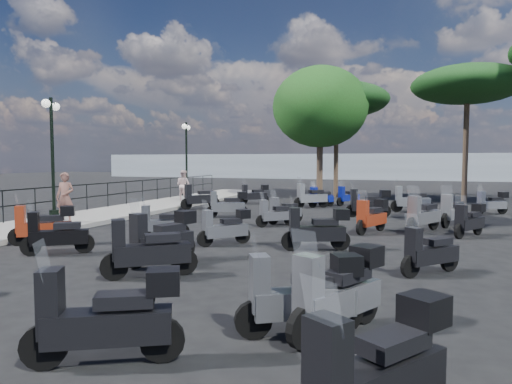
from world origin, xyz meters
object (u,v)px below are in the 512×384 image
(scooter_23, at_px, (411,201))
(scooter_22, at_px, (372,217))
(scooter_26, at_px, (429,253))
(broadleaf_tree, at_px, (320,107))
(scooter_10, at_px, (227,205))
(scooter_7, at_px, (56,236))
(scooter_13, at_px, (147,252))
(scooter_18, at_px, (377,373))
(pine_0, at_px, (468,85))
(scooter_8, at_px, (162,238))
(lamp_post_1, at_px, (52,149))
(scooter_4, at_px, (199,198))
(lamp_post_2, at_px, (186,155))
(scooter_19, at_px, (302,296))
(scooter_20, at_px, (317,230))
(scooter_11, at_px, (311,197))
(scooter_29, at_px, (492,203))
(scooter_16, at_px, (369,204))
(scooter_21, at_px, (423,216))
(scooter_17, at_px, (320,197))
(woman, at_px, (65,197))
(pedestrian_far, at_px, (183,185))
(scooter_15, at_px, (285,212))
(scooter_3, at_px, (161,224))
(scooter_30, at_px, (348,197))
(pine_2, at_px, (337,101))
(scooter_9, at_px, (275,215))
(scooter_27, at_px, (469,221))
(scooter_31, at_px, (321,198))
(scooter_12, at_px, (106,319))
(scooter_5, at_px, (254,195))
(scooter_28, at_px, (453,212))
(scooter_25, at_px, (338,294))

(scooter_23, bearing_deg, scooter_22, 156.51)
(scooter_26, height_order, broadleaf_tree, broadleaf_tree)
(scooter_10, bearing_deg, scooter_23, -89.10)
(scooter_7, bearing_deg, scooter_22, -85.46)
(scooter_13, height_order, scooter_18, scooter_13)
(pine_0, bearing_deg, scooter_8, -113.10)
(lamp_post_1, xyz_separation_m, scooter_4, (3.26, 5.39, -2.13))
(scooter_7, bearing_deg, scooter_10, -44.13)
(lamp_post_2, relative_size, scooter_26, 3.45)
(scooter_19, distance_m, scooter_20, 5.56)
(scooter_4, bearing_deg, lamp_post_1, 103.98)
(scooter_11, xyz_separation_m, scooter_29, (7.65, 0.02, -0.05))
(scooter_19, bearing_deg, scooter_23, -35.05)
(scooter_16, distance_m, scooter_21, 3.74)
(scooter_17, distance_m, scooter_26, 13.50)
(scooter_4, height_order, scooter_16, scooter_4)
(woman, xyz_separation_m, scooter_19, (9.87, -6.72, -0.48))
(broadleaf_tree, bearing_deg, scooter_26, -71.39)
(pedestrian_far, bearing_deg, scooter_15, 151.01)
(scooter_3, distance_m, scooter_4, 7.81)
(scooter_8, height_order, scooter_10, scooter_8)
(lamp_post_1, distance_m, woman, 2.39)
(scooter_11, height_order, scooter_18, scooter_11)
(scooter_15, xyz_separation_m, scooter_30, (1.18, 7.29, 0.00))
(pine_2, bearing_deg, scooter_18, -79.56)
(lamp_post_2, relative_size, scooter_9, 3.60)
(lamp_post_1, distance_m, scooter_10, 6.77)
(scooter_15, height_order, scooter_27, scooter_27)
(scooter_4, height_order, scooter_21, same)
(pedestrian_far, bearing_deg, pine_0, -150.44)
(scooter_23, distance_m, pine_0, 8.31)
(scooter_27, bearing_deg, scooter_18, 112.55)
(scooter_10, bearing_deg, scooter_31, -58.68)
(scooter_11, height_order, scooter_22, scooter_11)
(scooter_17, distance_m, scooter_31, 0.56)
(scooter_11, bearing_deg, scooter_20, 150.49)
(pedestrian_far, bearing_deg, scooter_16, 173.19)
(scooter_17, bearing_deg, scooter_12, 130.52)
(lamp_post_1, xyz_separation_m, scooter_8, (7.44, -4.73, -2.10))
(scooter_5, xyz_separation_m, scooter_9, (3.36, -7.27, -0.08))
(pedestrian_far, height_order, scooter_23, pedestrian_far)
(scooter_28, height_order, broadleaf_tree, broadleaf_tree)
(scooter_4, xyz_separation_m, scooter_8, (4.18, -10.12, 0.04))
(scooter_25, xyz_separation_m, scooter_26, (1.18, 3.70, -0.11))
(scooter_12, bearing_deg, scooter_16, -33.73)
(scooter_7, bearing_deg, scooter_19, -149.84)
(scooter_22, bearing_deg, scooter_27, -152.20)
(scooter_3, height_order, scooter_25, scooter_25)
(scooter_20, bearing_deg, scooter_8, 108.24)
(lamp_post_2, xyz_separation_m, scooter_16, (10.65, -4.91, -2.03))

